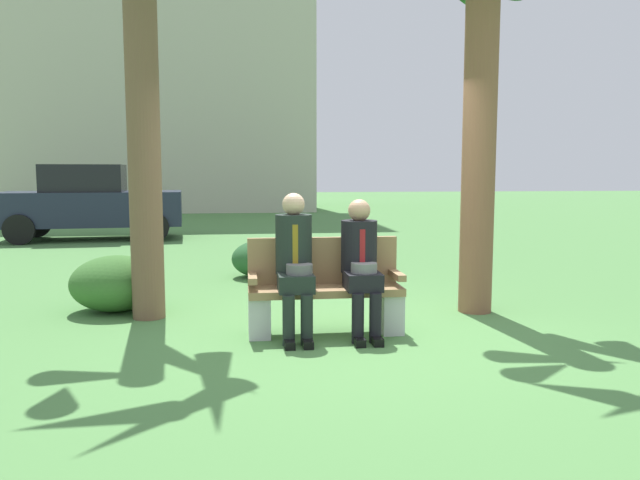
{
  "coord_description": "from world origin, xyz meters",
  "views": [
    {
      "loc": [
        -1.07,
        -5.6,
        1.53
      ],
      "look_at": [
        -0.28,
        0.5,
        0.85
      ],
      "focal_mm": 34.87,
      "sensor_mm": 36.0,
      "label": 1
    }
  ],
  "objects_px": {
    "seated_man_left": "(295,258)",
    "parked_car_near": "(91,202)",
    "park_bench": "(325,291)",
    "building_backdrop": "(159,32)",
    "shrub_mid_lawn": "(116,283)",
    "shrub_near_bench": "(261,259)",
    "seated_man_right": "(361,260)"
  },
  "relations": [
    {
      "from": "park_bench",
      "to": "parked_car_near",
      "type": "distance_m",
      "value": 9.65
    },
    {
      "from": "seated_man_left",
      "to": "shrub_mid_lawn",
      "type": "xyz_separation_m",
      "value": [
        -1.86,
        1.33,
        -0.43
      ]
    },
    {
      "from": "parked_car_near",
      "to": "building_backdrop",
      "type": "bearing_deg",
      "value": 89.05
    },
    {
      "from": "shrub_mid_lawn",
      "to": "seated_man_left",
      "type": "bearing_deg",
      "value": -35.56
    },
    {
      "from": "seated_man_left",
      "to": "parked_car_near",
      "type": "bearing_deg",
      "value": 113.3
    },
    {
      "from": "park_bench",
      "to": "seated_man_right",
      "type": "xyz_separation_m",
      "value": [
        0.32,
        -0.13,
        0.31
      ]
    },
    {
      "from": "seated_man_right",
      "to": "seated_man_left",
      "type": "bearing_deg",
      "value": 179.43
    },
    {
      "from": "park_bench",
      "to": "building_backdrop",
      "type": "relative_size",
      "value": 0.1
    },
    {
      "from": "parked_car_near",
      "to": "shrub_mid_lawn",
      "type": "bearing_deg",
      "value": -75.44
    },
    {
      "from": "shrub_mid_lawn",
      "to": "shrub_near_bench",
      "type": "bearing_deg",
      "value": 50.38
    },
    {
      "from": "seated_man_right",
      "to": "shrub_near_bench",
      "type": "bearing_deg",
      "value": 103.62
    },
    {
      "from": "seated_man_right",
      "to": "building_backdrop",
      "type": "xyz_separation_m",
      "value": [
        -4.23,
        20.67,
        6.4
      ]
    },
    {
      "from": "seated_man_right",
      "to": "shrub_mid_lawn",
      "type": "distance_m",
      "value": 2.84
    },
    {
      "from": "building_backdrop",
      "to": "seated_man_left",
      "type": "bearing_deg",
      "value": -80.08
    },
    {
      "from": "seated_man_right",
      "to": "shrub_near_bench",
      "type": "relative_size",
      "value": 1.48
    },
    {
      "from": "seated_man_left",
      "to": "parked_car_near",
      "type": "xyz_separation_m",
      "value": [
        -3.81,
        8.85,
        0.1
      ]
    },
    {
      "from": "park_bench",
      "to": "seated_man_right",
      "type": "bearing_deg",
      "value": -21.73
    },
    {
      "from": "seated_man_left",
      "to": "shrub_near_bench",
      "type": "bearing_deg",
      "value": 93.31
    },
    {
      "from": "shrub_near_bench",
      "to": "shrub_mid_lawn",
      "type": "xyz_separation_m",
      "value": [
        -1.66,
        -2.01,
        0.04
      ]
    },
    {
      "from": "parked_car_near",
      "to": "building_backdrop",
      "type": "height_order",
      "value": "building_backdrop"
    },
    {
      "from": "park_bench",
      "to": "seated_man_left",
      "type": "bearing_deg",
      "value": -157.45
    },
    {
      "from": "seated_man_right",
      "to": "parked_car_near",
      "type": "bearing_deg",
      "value": 116.57
    },
    {
      "from": "shrub_mid_lawn",
      "to": "parked_car_near",
      "type": "height_order",
      "value": "parked_car_near"
    },
    {
      "from": "seated_man_right",
      "to": "parked_car_near",
      "type": "relative_size",
      "value": 0.32
    },
    {
      "from": "park_bench",
      "to": "parked_car_near",
      "type": "bearing_deg",
      "value": 115.19
    },
    {
      "from": "shrub_mid_lawn",
      "to": "parked_car_near",
      "type": "xyz_separation_m",
      "value": [
        -1.95,
        7.52,
        0.53
      ]
    },
    {
      "from": "parked_car_near",
      "to": "building_backdrop",
      "type": "distance_m",
      "value": 13.38
    },
    {
      "from": "shrub_near_bench",
      "to": "shrub_mid_lawn",
      "type": "height_order",
      "value": "shrub_mid_lawn"
    },
    {
      "from": "park_bench",
      "to": "parked_car_near",
      "type": "height_order",
      "value": "parked_car_near"
    },
    {
      "from": "park_bench",
      "to": "building_backdrop",
      "type": "xyz_separation_m",
      "value": [
        -3.91,
        20.54,
        6.71
      ]
    },
    {
      "from": "park_bench",
      "to": "shrub_mid_lawn",
      "type": "xyz_separation_m",
      "value": [
        -2.15,
        1.2,
        -0.09
      ]
    },
    {
      "from": "seated_man_left",
      "to": "building_backdrop",
      "type": "height_order",
      "value": "building_backdrop"
    }
  ]
}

